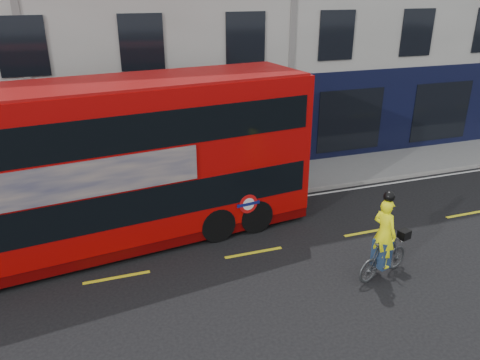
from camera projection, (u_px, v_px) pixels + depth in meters
name	position (u px, v px, depth m)	size (l,w,h in m)	color
ground	(397.00, 255.00, 13.87)	(120.00, 120.00, 0.00)	black
pavement	(302.00, 176.00, 19.53)	(60.00, 3.00, 0.12)	gray
kerb	(318.00, 189.00, 18.22)	(60.00, 0.12, 0.13)	gray
road_edge_line	(322.00, 194.00, 17.98)	(58.00, 0.10, 0.01)	silver
lane_dashes	(369.00, 232.00, 15.18)	(58.00, 0.12, 0.01)	yellow
bus	(109.00, 166.00, 13.60)	(12.56, 4.34, 4.97)	#AF0707
cyclist	(384.00, 248.00, 12.55)	(1.94, 1.03, 2.57)	#444648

